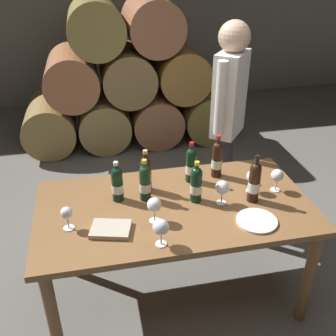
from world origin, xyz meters
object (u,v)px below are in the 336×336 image
object	(u,v)px
wine_glass_3	(161,228)
wine_glass_4	(252,177)
dining_table	(174,216)
tasting_notebook	(111,229)
wine_bottle_5	(146,173)
wine_bottle_6	(145,182)
wine_bottle_2	(217,159)
wine_bottle_3	(254,182)
sommelier_presenting	(228,111)
wine_bottle_1	(191,164)
wine_glass_1	(222,188)
wine_glass_2	(67,214)
wine_glass_5	(277,176)
wine_bottle_4	(196,184)
wine_bottle_0	(117,184)
wine_glass_0	(154,205)
serving_plate	(257,221)

from	to	relation	value
wine_glass_3	wine_glass_4	world-z (taller)	wine_glass_3
dining_table	tasting_notebook	size ratio (longest dim) A/B	7.73
wine_bottle_5	wine_bottle_6	world-z (taller)	wine_bottle_5
wine_bottle_2	dining_table	bearing A→B (deg)	-141.78
wine_bottle_3	wine_glass_4	size ratio (longest dim) A/B	2.10
sommelier_presenting	wine_glass_4	bearing A→B (deg)	-95.85
dining_table	wine_bottle_1	bearing A→B (deg)	56.42
sommelier_presenting	dining_table	bearing A→B (deg)	-128.36
wine_bottle_1	wine_glass_1	bearing A→B (deg)	-68.11
wine_bottle_1	sommelier_presenting	xyz separation A→B (m)	(0.42, 0.49, 0.16)
wine_glass_2	wine_glass_4	distance (m)	1.17
wine_glass_1	wine_glass_5	bearing A→B (deg)	9.74
wine_bottle_5	tasting_notebook	distance (m)	0.48
wine_bottle_4	wine_bottle_5	world-z (taller)	wine_bottle_5
wine_bottle_1	tasting_notebook	distance (m)	0.73
wine_glass_1	tasting_notebook	xyz separation A→B (m)	(-0.70, -0.14, -0.10)
wine_bottle_4	wine_glass_4	world-z (taller)	wine_bottle_4
wine_glass_1	wine_bottle_0	bearing A→B (deg)	164.79
wine_bottle_4	wine_glass_0	xyz separation A→B (m)	(-0.29, -0.16, -0.01)
wine_glass_4	sommelier_presenting	xyz separation A→B (m)	(0.07, 0.70, 0.18)
wine_bottle_2	wine_bottle_3	size ratio (longest dim) A/B	0.96
wine_bottle_0	sommelier_presenting	xyz separation A→B (m)	(0.93, 0.62, 0.16)
wine_bottle_6	sommelier_presenting	bearing A→B (deg)	40.50
wine_glass_0	wine_glass_5	world-z (taller)	wine_glass_0
tasting_notebook	wine_glass_5	bearing A→B (deg)	25.44
wine_bottle_2	tasting_notebook	xyz separation A→B (m)	(-0.77, -0.46, -0.12)
wine_glass_2	wine_glass_5	distance (m)	1.33
wine_glass_2	wine_bottle_3	bearing A→B (deg)	2.67
wine_bottle_2	tasting_notebook	world-z (taller)	wine_bottle_2
wine_bottle_5	wine_glass_4	distance (m)	0.68
wine_bottle_3	wine_glass_2	size ratio (longest dim) A/B	2.22
wine_glass_0	wine_glass_1	distance (m)	0.45
wine_bottle_3	wine_bottle_0	bearing A→B (deg)	167.74
tasting_notebook	wine_bottle_4	bearing A→B (deg)	34.81
wine_bottle_2	wine_bottle_4	xyz separation A→B (m)	(-0.22, -0.26, -0.01)
wine_bottle_5	sommelier_presenting	distance (m)	0.93
wine_bottle_2	sommelier_presenting	distance (m)	0.54
wine_bottle_3	wine_glass_4	xyz separation A→B (m)	(0.03, 0.10, -0.03)
wine_bottle_4	wine_glass_2	size ratio (longest dim) A/B	1.93
dining_table	wine_bottle_5	size ratio (longest dim) A/B	5.83
wine_bottle_2	serving_plate	size ratio (longest dim) A/B	1.29
wine_glass_4	dining_table	bearing A→B (deg)	-174.89
wine_bottle_5	sommelier_presenting	xyz separation A→B (m)	(0.74, 0.55, 0.16)
dining_table	wine_bottle_0	size ratio (longest dim) A/B	6.26
wine_glass_4	sommelier_presenting	world-z (taller)	sommelier_presenting
wine_bottle_5	wine_glass_5	distance (m)	0.85
wine_bottle_0	wine_glass_1	world-z (taller)	wine_bottle_0
wine_bottle_1	wine_bottle_3	size ratio (longest dim) A/B	0.91
wine_glass_3	wine_glass_5	world-z (taller)	wine_glass_3
serving_plate	wine_bottle_1	bearing A→B (deg)	116.57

